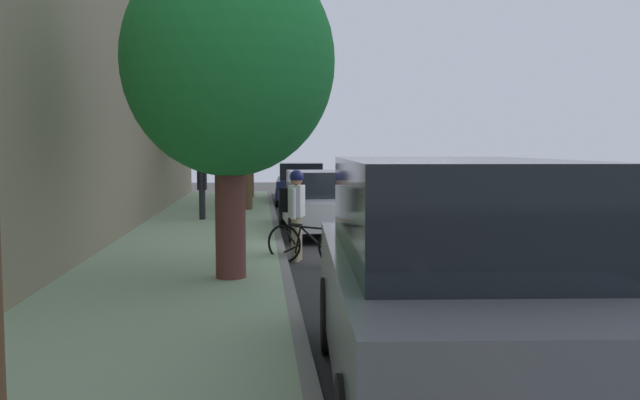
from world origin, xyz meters
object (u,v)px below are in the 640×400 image
(parked_suv_grey_mid, at_px, (450,280))
(cyclist_with_backpack, at_px, (295,206))
(street_tree_far_end, at_px, (229,63))
(parked_sedan_silver_second, at_px, (322,203))
(street_tree_mid_block, at_px, (245,96))
(street_tree_near_cyclist, at_px, (248,113))
(parked_sedan_dark_blue_nearest, at_px, (301,183))
(bicycle_at_curb, at_px, (309,244))
(pedestrian_on_phone, at_px, (202,186))

(parked_suv_grey_mid, distance_m, cyclist_with_backpack, 7.07)
(parked_suv_grey_mid, height_order, street_tree_far_end, street_tree_far_end)
(parked_sedan_silver_second, bearing_deg, street_tree_mid_block, -69.37)
(parked_suv_grey_mid, bearing_deg, street_tree_near_cyclist, -84.83)
(parked_sedan_dark_blue_nearest, xyz_separation_m, street_tree_near_cyclist, (1.98, -1.75, 2.69))
(parked_sedan_dark_blue_nearest, xyz_separation_m, bicycle_at_curb, (0.68, 13.24, -0.38))
(bicycle_at_curb, relative_size, street_tree_near_cyclist, 0.34)
(cyclist_with_backpack, distance_m, street_tree_far_end, 3.34)
(parked_suv_grey_mid, height_order, pedestrian_on_phone, parked_suv_grey_mid)
(parked_sedan_silver_second, bearing_deg, parked_suv_grey_mid, 90.04)
(parked_sedan_dark_blue_nearest, xyz_separation_m, pedestrian_on_phone, (3.11, 6.58, 0.28))
(cyclist_with_backpack, height_order, street_tree_far_end, street_tree_far_end)
(parked_suv_grey_mid, relative_size, cyclist_with_backpack, 2.86)
(parked_suv_grey_mid, relative_size, street_tree_mid_block, 0.87)
(street_tree_far_end, relative_size, pedestrian_on_phone, 3.06)
(parked_sedan_dark_blue_nearest, distance_m, parked_suv_grey_mid, 19.80)
(pedestrian_on_phone, bearing_deg, bicycle_at_curb, 110.10)
(parked_sedan_silver_second, relative_size, cyclist_with_backpack, 2.66)
(parked_sedan_dark_blue_nearest, height_order, street_tree_far_end, street_tree_far_end)
(street_tree_mid_block, height_order, pedestrian_on_phone, street_tree_mid_block)
(parked_sedan_silver_second, relative_size, street_tree_far_end, 0.91)
(parked_sedan_silver_second, height_order, street_tree_far_end, street_tree_far_end)
(bicycle_at_curb, distance_m, street_tree_far_end, 3.65)
(cyclist_with_backpack, xyz_separation_m, pedestrian_on_phone, (2.21, -6.20, 0.02))
(parked_sedan_dark_blue_nearest, distance_m, parked_sedan_silver_second, 8.90)
(street_tree_near_cyclist, distance_m, pedestrian_on_phone, 8.75)
(bicycle_at_curb, relative_size, cyclist_with_backpack, 0.88)
(parked_suv_grey_mid, xyz_separation_m, street_tree_near_cyclist, (1.95, -21.55, 2.41))
(parked_sedan_silver_second, relative_size, parked_suv_grey_mid, 0.93)
(street_tree_mid_block, bearing_deg, street_tree_far_end, 90.00)
(parked_sedan_dark_blue_nearest, xyz_separation_m, parked_sedan_silver_second, (0.04, 8.90, 0.00))
(parked_suv_grey_mid, bearing_deg, parked_sedan_silver_second, -89.96)
(parked_suv_grey_mid, bearing_deg, parked_sedan_dark_blue_nearest, -90.10)
(parked_sedan_silver_second, xyz_separation_m, bicycle_at_curb, (0.63, 4.34, -0.38))
(pedestrian_on_phone, bearing_deg, street_tree_mid_block, -111.69)
(parked_sedan_silver_second, height_order, street_tree_near_cyclist, street_tree_near_cyclist)
(cyclist_with_backpack, bearing_deg, street_tree_far_end, 63.49)
(parked_sedan_silver_second, distance_m, street_tree_near_cyclist, 11.15)
(parked_sedan_silver_second, distance_m, street_tree_far_end, 6.85)
(parked_sedan_dark_blue_nearest, bearing_deg, cyclist_with_backpack, 85.96)
(street_tree_mid_block, bearing_deg, parked_sedan_dark_blue_nearest, -117.90)
(parked_sedan_silver_second, bearing_deg, pedestrian_on_phone, -37.07)
(parked_sedan_dark_blue_nearest, relative_size, pedestrian_on_phone, 2.79)
(parked_sedan_dark_blue_nearest, distance_m, street_tree_near_cyclist, 3.77)
(cyclist_with_backpack, xyz_separation_m, street_tree_near_cyclist, (1.08, -14.53, 2.42))
(street_tree_near_cyclist, bearing_deg, bicycle_at_curb, 94.98)
(parked_sedan_dark_blue_nearest, relative_size, street_tree_far_end, 0.91)
(parked_suv_grey_mid, xyz_separation_m, pedestrian_on_phone, (3.08, -13.21, 0.01))
(street_tree_near_cyclist, bearing_deg, street_tree_mid_block, 90.00)
(cyclist_with_backpack, bearing_deg, parked_sedan_dark_blue_nearest, -94.04)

